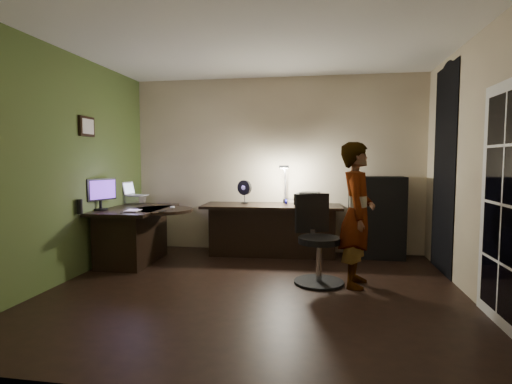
% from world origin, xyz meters
% --- Properties ---
extents(floor, '(4.50, 4.00, 0.01)m').
position_xyz_m(floor, '(0.00, 0.00, -0.01)').
color(floor, black).
rests_on(floor, ground).
extents(ceiling, '(4.50, 4.00, 0.01)m').
position_xyz_m(ceiling, '(0.00, 0.00, 2.71)').
color(ceiling, silver).
rests_on(ceiling, floor).
extents(wall_back, '(4.50, 0.01, 2.70)m').
position_xyz_m(wall_back, '(0.00, 2.00, 1.35)').
color(wall_back, '#C0AE8E').
rests_on(wall_back, floor).
extents(wall_front, '(4.50, 0.01, 2.70)m').
position_xyz_m(wall_front, '(0.00, -2.00, 1.35)').
color(wall_front, '#C0AE8E').
rests_on(wall_front, floor).
extents(wall_left, '(0.01, 4.00, 2.70)m').
position_xyz_m(wall_left, '(-2.25, 0.00, 1.35)').
color(wall_left, '#C0AE8E').
rests_on(wall_left, floor).
extents(wall_right, '(0.01, 4.00, 2.70)m').
position_xyz_m(wall_right, '(2.25, 0.00, 1.35)').
color(wall_right, '#C0AE8E').
rests_on(wall_right, floor).
extents(green_wall_overlay, '(0.00, 4.00, 2.70)m').
position_xyz_m(green_wall_overlay, '(-2.24, 0.00, 1.35)').
color(green_wall_overlay, '#4A602B').
rests_on(green_wall_overlay, floor).
extents(arched_doorway, '(0.01, 0.90, 2.60)m').
position_xyz_m(arched_doorway, '(2.24, 1.15, 1.30)').
color(arched_doorway, black).
rests_on(arched_doorway, floor).
extents(french_door, '(0.02, 0.92, 2.10)m').
position_xyz_m(french_door, '(2.24, -0.55, 1.05)').
color(french_door, white).
rests_on(french_door, floor).
extents(framed_picture, '(0.04, 0.30, 0.25)m').
position_xyz_m(framed_picture, '(-2.22, 0.45, 1.85)').
color(framed_picture, black).
rests_on(framed_picture, wall_left).
extents(desk_left, '(0.85, 1.34, 0.76)m').
position_xyz_m(desk_left, '(-1.83, 0.93, 0.38)').
color(desk_left, black).
rests_on(desk_left, floor).
extents(desk_right, '(2.07, 0.81, 0.77)m').
position_xyz_m(desk_right, '(-0.01, 1.63, 0.38)').
color(desk_right, black).
rests_on(desk_right, floor).
extents(cabinet, '(0.80, 0.40, 1.19)m').
position_xyz_m(cabinet, '(1.51, 1.78, 0.59)').
color(cabinet, black).
rests_on(cabinet, floor).
extents(laptop_stand, '(0.28, 0.24, 0.11)m').
position_xyz_m(laptop_stand, '(-2.11, 1.50, 0.82)').
color(laptop_stand, silver).
rests_on(laptop_stand, desk_left).
extents(laptop, '(0.32, 0.31, 0.21)m').
position_xyz_m(laptop, '(-2.07, 1.50, 0.99)').
color(laptop, silver).
rests_on(laptop, laptop_stand).
extents(monitor, '(0.24, 0.46, 0.30)m').
position_xyz_m(monitor, '(-2.18, 0.65, 0.92)').
color(monitor, black).
rests_on(monitor, desk_left).
extents(mouse, '(0.08, 0.10, 0.04)m').
position_xyz_m(mouse, '(-1.28, 0.92, 0.79)').
color(mouse, silver).
rests_on(mouse, desk_left).
extents(phone, '(0.09, 0.15, 0.01)m').
position_xyz_m(phone, '(-1.29, 0.60, 0.77)').
color(phone, black).
rests_on(phone, desk_left).
extents(pen, '(0.08, 0.14, 0.01)m').
position_xyz_m(pen, '(-1.75, 0.39, 0.78)').
color(pen, black).
rests_on(pen, desk_left).
extents(speaker, '(0.09, 0.09, 0.18)m').
position_xyz_m(speaker, '(-2.19, 0.21, 0.86)').
color(speaker, black).
rests_on(speaker, desk_left).
extents(notepad, '(0.19, 0.25, 0.01)m').
position_xyz_m(notepad, '(-1.69, 0.59, 0.78)').
color(notepad, silver).
rests_on(notepad, desk_left).
extents(desk_fan, '(0.26, 0.20, 0.35)m').
position_xyz_m(desk_fan, '(-0.44, 1.72, 0.95)').
color(desk_fan, black).
rests_on(desk_fan, desk_right).
extents(headphones, '(0.18, 0.09, 0.08)m').
position_xyz_m(headphones, '(0.27, 1.74, 0.82)').
color(headphones, '#0A0A87').
rests_on(headphones, desk_right).
extents(printer, '(0.46, 0.38, 0.18)m').
position_xyz_m(printer, '(0.55, 1.68, 0.87)').
color(printer, black).
rests_on(printer, desk_right).
extents(desk_lamp, '(0.19, 0.29, 0.60)m').
position_xyz_m(desk_lamp, '(0.17, 1.83, 1.08)').
color(desk_lamp, black).
rests_on(desk_lamp, desk_right).
extents(office_chair, '(0.75, 0.75, 1.03)m').
position_xyz_m(office_chair, '(0.70, 0.37, 0.51)').
color(office_chair, black).
rests_on(office_chair, floor).
extents(person, '(0.47, 0.63, 1.63)m').
position_xyz_m(person, '(1.12, 0.38, 0.81)').
color(person, '#D8A88C').
rests_on(person, floor).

